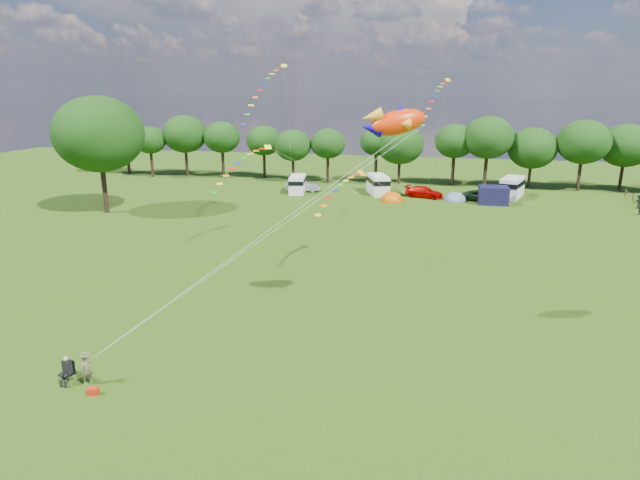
% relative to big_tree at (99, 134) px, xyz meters
% --- Properties ---
extents(ground_plane, '(180.00, 180.00, 0.00)m').
position_rel_big_tree_xyz_m(ground_plane, '(30.00, -28.00, -9.02)').
color(ground_plane, black).
rests_on(ground_plane, ground).
extents(tree_line, '(102.98, 10.98, 10.27)m').
position_rel_big_tree_xyz_m(tree_line, '(35.30, 26.99, -2.67)').
color(tree_line, black).
rests_on(tree_line, ground).
extents(big_tree, '(10.00, 10.00, 13.28)m').
position_rel_big_tree_xyz_m(big_tree, '(0.00, 0.00, 0.00)').
color(big_tree, black).
rests_on(big_tree, ground).
extents(car_b, '(4.78, 3.08, 1.58)m').
position_rel_big_tree_xyz_m(car_b, '(19.04, 17.75, -8.23)').
color(car_b, gray).
rests_on(car_b, ground).
extents(car_c, '(5.25, 3.45, 1.46)m').
position_rel_big_tree_xyz_m(car_c, '(35.88, 17.27, -8.29)').
color(car_c, '#A20300').
rests_on(car_c, ground).
extents(car_d, '(5.34, 3.98, 1.33)m').
position_rel_big_tree_xyz_m(car_d, '(43.12, 16.43, -8.35)').
color(car_d, black).
rests_on(car_d, ground).
extents(campervan_b, '(2.77, 5.05, 2.35)m').
position_rel_big_tree_xyz_m(campervan_b, '(18.56, 16.92, -7.76)').
color(campervan_b, white).
rests_on(campervan_b, ground).
extents(campervan_c, '(3.87, 5.70, 2.58)m').
position_rel_big_tree_xyz_m(campervan_c, '(29.56, 18.53, -7.63)').
color(campervan_c, silver).
rests_on(campervan_c, ground).
extents(campervan_d, '(3.88, 5.88, 2.66)m').
position_rel_big_tree_xyz_m(campervan_d, '(47.22, 19.79, -7.59)').
color(campervan_d, silver).
rests_on(campervan_d, ground).
extents(tent_orange, '(2.97, 3.25, 2.32)m').
position_rel_big_tree_xyz_m(tent_orange, '(31.91, 14.06, -9.00)').
color(tent_orange, '#C84A00').
rests_on(tent_orange, ground).
extents(tent_greyblue, '(2.96, 3.24, 2.20)m').
position_rel_big_tree_xyz_m(tent_greyblue, '(39.87, 15.99, -9.00)').
color(tent_greyblue, '#4B626E').
rests_on(tent_greyblue, ground).
extents(awning_navy, '(3.60, 2.95, 2.21)m').
position_rel_big_tree_xyz_m(awning_navy, '(44.45, 14.94, -7.91)').
color(awning_navy, black).
rests_on(awning_navy, ground).
extents(kite_flyer, '(0.62, 0.67, 1.53)m').
position_rel_big_tree_xyz_m(kite_flyer, '(21.50, -33.95, -8.25)').
color(kite_flyer, brown).
rests_on(kite_flyer, ground).
extents(camp_chair, '(0.70, 0.71, 1.45)m').
position_rel_big_tree_xyz_m(camp_chair, '(20.54, -34.04, -8.15)').
color(camp_chair, '#99999E').
rests_on(camp_chair, ground).
extents(kite_bag, '(0.54, 0.42, 0.34)m').
position_rel_big_tree_xyz_m(kite_bag, '(22.32, -34.71, -8.85)').
color(kite_bag, red).
rests_on(kite_bag, ground).
extents(fish_kite, '(3.79, 2.34, 1.99)m').
position_rel_big_tree_xyz_m(fish_kite, '(35.08, -24.84, 3.16)').
color(fish_kite, red).
rests_on(fish_kite, ground).
extents(streamer_kite_a, '(3.31, 5.45, 5.74)m').
position_rel_big_tree_xyz_m(streamer_kite_a, '(20.73, -2.27, 5.31)').
color(streamer_kite_a, yellow).
rests_on(streamer_kite_a, ground).
extents(streamer_kite_b, '(4.29, 4.62, 3.80)m').
position_rel_big_tree_xyz_m(streamer_kite_b, '(21.04, -9.78, -1.20)').
color(streamer_kite_b, '#FFFA13').
rests_on(streamer_kite_b, ground).
extents(streamer_kite_c, '(3.13, 5.02, 2.82)m').
position_rel_big_tree_xyz_m(streamer_kite_c, '(30.65, -14.37, -2.22)').
color(streamer_kite_c, '#FFA915').
rests_on(streamer_kite_c, ground).
extents(walker_a, '(0.83, 0.52, 1.69)m').
position_rel_big_tree_xyz_m(walker_a, '(60.36, 12.18, -8.17)').
color(walker_a, black).
rests_on(walker_a, ground).
extents(walker_b, '(1.14, 0.59, 1.71)m').
position_rel_big_tree_xyz_m(walker_b, '(61.35, 15.79, -8.16)').
color(walker_b, black).
rests_on(walker_b, ground).
extents(streamer_kite_d, '(2.59, 4.98, 4.25)m').
position_rel_big_tree_xyz_m(streamer_kite_d, '(37.09, -1.36, 4.45)').
color(streamer_kite_d, '#D5C200').
rests_on(streamer_kite_d, ground).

